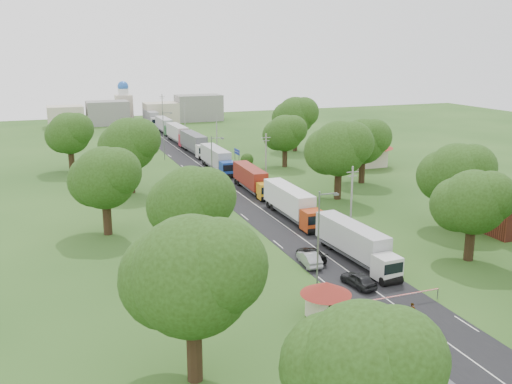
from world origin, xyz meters
name	(u,v)px	position (x,y,z in m)	size (l,w,h in m)	color
ground	(286,227)	(0.00, 0.00, 0.00)	(260.00, 260.00, 0.00)	#234918
road	(236,191)	(0.00, 20.00, 0.00)	(8.00, 200.00, 0.04)	black
boom_barrier	(384,299)	(-1.36, -25.00, 0.89)	(9.22, 0.35, 1.18)	slate
guard_booth	(326,296)	(-7.20, -25.00, 2.16)	(4.40, 4.40, 3.45)	beige
guard_rail	(417,375)	(-5.00, -35.00, 0.00)	(0.10, 17.00, 1.70)	slate
info_sign	(237,155)	(5.20, 35.00, 3.00)	(0.12, 3.10, 4.10)	slate
pole_1	(351,201)	(5.50, -7.00, 4.68)	(1.60, 0.24, 9.00)	gray
pole_2	(266,159)	(5.50, 21.00, 4.68)	(1.60, 0.24, 9.00)	gray
pole_3	(217,135)	(5.50, 49.00, 4.68)	(1.60, 0.24, 9.00)	gray
pole_4	(185,120)	(5.50, 77.00, 4.68)	(1.60, 0.24, 9.00)	gray
pole_5	(162,109)	(5.50, 105.00, 4.68)	(1.60, 0.24, 9.00)	gray
lamp_0	(320,238)	(-5.35, -20.00, 5.55)	(2.03, 0.22, 10.00)	slate
lamp_1	(213,166)	(-5.35, 15.00, 5.55)	(2.03, 0.22, 10.00)	slate
lamp_2	(164,133)	(-5.35, 50.00, 5.55)	(2.03, 0.22, 10.00)	slate
tree_2	(473,202)	(13.99, -17.86, 6.60)	(8.00, 8.00, 10.10)	#382616
tree_3	(456,173)	(19.99, -7.84, 7.22)	(8.80, 8.80, 11.07)	#382616
tree_4	(338,148)	(12.99, 10.17, 7.85)	(9.60, 9.60, 12.05)	#382616
tree_5	(363,141)	(21.99, 18.16, 7.22)	(8.80, 8.80, 11.07)	#382616
tree_6	(285,133)	(14.99, 35.14, 6.60)	(8.00, 8.00, 10.10)	#382616
tree_7	(295,116)	(23.99, 50.17, 7.85)	(9.60, 9.60, 12.05)	#382616
tree_8	(361,366)	(-14.01, -41.86, 6.60)	(8.00, 8.00, 10.10)	#382616
tree_9	(191,275)	(-20.01, -29.83, 7.85)	(9.60, 9.60, 12.05)	#382616
tree_10	(191,203)	(-15.01, -9.84, 7.22)	(8.80, 8.80, 11.07)	#382616
tree_11	(104,178)	(-22.01, 5.16, 7.22)	(8.80, 8.80, 11.07)	#382616
tree_12	(129,144)	(-16.01, 25.17, 7.85)	(9.60, 9.60, 12.05)	#382616
tree_13	(69,133)	(-24.01, 45.16, 7.22)	(8.80, 8.80, 11.07)	#382616
house_cream	(366,148)	(30.00, 30.00, 3.64)	(10.08, 10.08, 5.80)	beige
distant_town	(144,112)	(0.68, 110.00, 3.49)	(52.00, 8.00, 8.00)	gray
church	(124,103)	(-4.00, 118.00, 5.39)	(5.00, 5.00, 12.30)	beige
truck_0	(356,243)	(2.22, -13.88, 2.08)	(3.09, 14.22, 3.93)	silver
truck_1	(292,203)	(2.20, 3.14, 2.19)	(2.55, 14.85, 4.12)	#B23A14
truck_2	(252,179)	(2.36, 19.10, 2.03)	(2.72, 13.85, 3.83)	orange
truck_3	(217,159)	(1.74, 36.48, 2.20)	(2.56, 14.94, 4.14)	#193C99
truck_4	(195,143)	(2.22, 54.73, 2.28)	(3.06, 15.50, 4.29)	silver
truck_5	(178,134)	(2.11, 69.99, 2.22)	(2.83, 15.10, 4.18)	maroon
truck_6	(165,125)	(2.40, 87.48, 2.09)	(2.51, 14.22, 3.94)	#235F2D
truck_7	(151,117)	(2.02, 105.10, 2.20)	(2.67, 14.94, 4.14)	silver
car_lane_front	(358,280)	(-1.00, -20.00, 0.72)	(1.70, 4.22, 1.44)	black
car_lane_mid	(309,259)	(-3.00, -13.19, 0.72)	(1.52, 4.36, 1.44)	#93959A
car_lane_rear	(311,254)	(-2.18, -11.96, 0.68)	(1.90, 4.68, 1.36)	black
car_verge_near	(300,202)	(5.64, 7.81, 0.82)	(2.72, 5.89, 1.64)	white
car_verge_far	(248,172)	(5.50, 29.94, 0.70)	(1.64, 4.09, 1.39)	#585A60
pedestrian_near	(412,313)	(-0.51, -28.07, 0.85)	(0.62, 0.41, 1.70)	gray
pedestrian_booth	(344,312)	(-5.93, -26.00, 0.93)	(0.90, 0.70, 1.86)	gray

